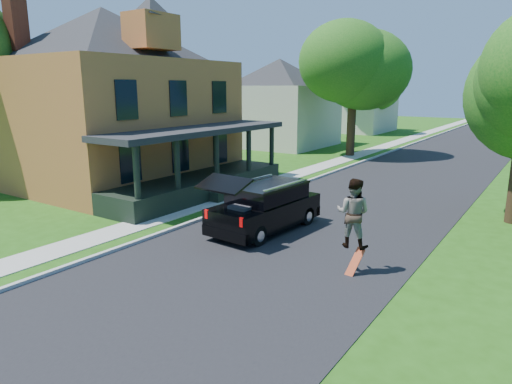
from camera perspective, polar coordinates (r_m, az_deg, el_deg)
The scene contains 13 objects.
ground at distance 12.84m, azimuth -1.47°, elevation -9.51°, with size 140.00×140.00×0.00m, color #224F0F.
street at distance 30.83m, azimuth 20.74°, elevation 2.99°, with size 8.00×120.00×0.02m, color black.
curb at distance 31.98m, azimuth 13.68°, elevation 3.80°, with size 0.15×120.00×0.12m, color #A8A7A2.
sidewalk at distance 32.54m, azimuth 11.13°, elevation 4.08°, with size 1.30×120.00×0.03m, color #9B9A93.
front_walk at distance 23.20m, azimuth -11.99°, elevation 0.49°, with size 6.50×1.20×0.03m, color #9B9A93.
main_house at distance 25.17m, azimuth -17.91°, elevation 12.41°, with size 15.56×15.56×10.10m.
neighbor_house_mid at distance 39.35m, azimuth 2.93°, elevation 11.94°, with size 12.78×12.78×8.30m.
neighbor_house_far at distance 53.68m, azimuth 12.04°, elevation 11.96°, with size 12.78×12.78×8.30m.
black_suv at distance 15.84m, azimuth 1.16°, elevation -1.88°, with size 2.13×4.86×2.21m.
skateboarder at distance 12.42m, azimuth 12.03°, elevation -2.59°, with size 0.99×0.82×1.88m.
skateboard at distance 12.57m, azimuth 12.21°, elevation -8.80°, with size 0.44×0.45×0.83m.
tree_left_mid at distance 33.98m, azimuth 12.09°, elevation 15.53°, with size 8.19×7.98×10.15m.
tree_left_far at distance 50.71m, azimuth 13.78°, elevation 13.35°, with size 6.26×6.30×8.61m.
Camera 1 is at (6.92, -9.63, 4.92)m, focal length 32.00 mm.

